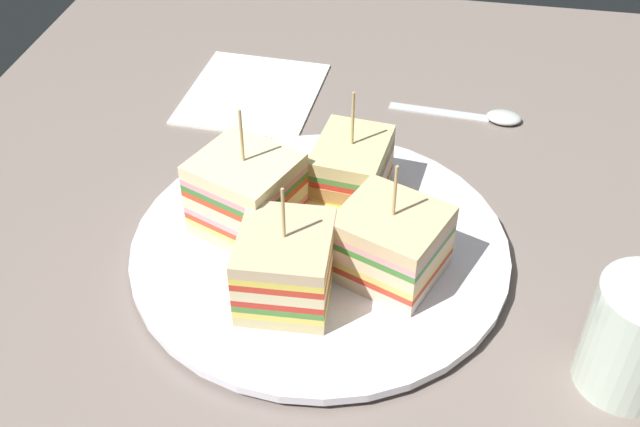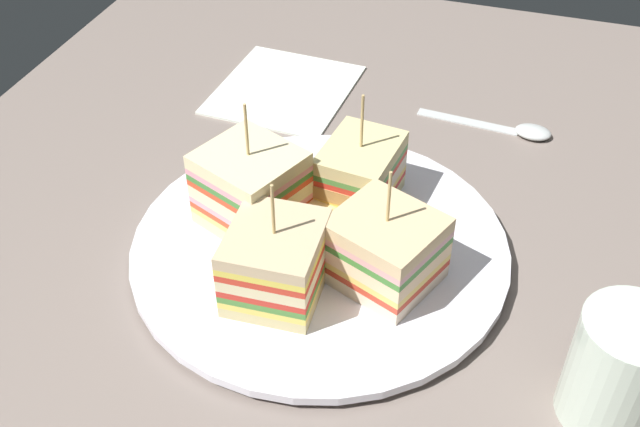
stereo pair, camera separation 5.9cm
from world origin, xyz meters
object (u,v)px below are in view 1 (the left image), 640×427
sandwich_wedge_3 (351,172)px  spoon (487,116)px  napkin (253,92)px  sandwich_wedge_1 (286,266)px  plate (320,247)px  chip_pile (333,220)px  sandwich_wedge_0 (247,194)px  drinking_glass (633,344)px  sandwich_wedge_2 (390,243)px

sandwich_wedge_3 → spoon: sandwich_wedge_3 is taller
sandwich_wedge_3 → napkin: size_ratio=0.70×
sandwich_wedge_1 → napkin: (28.65, 9.89, -3.96)cm
plate → chip_pile: size_ratio=3.92×
spoon → sandwich_wedge_1: bearing=-112.6°
sandwich_wedge_0 → spoon: size_ratio=0.84×
sandwich_wedge_0 → drinking_glass: (-9.28, -28.37, -1.05)cm
sandwich_wedge_2 → chip_pile: bearing=-15.0°
sandwich_wedge_1 → sandwich_wedge_2: same height
spoon → plate: bearing=-115.8°
sandwich_wedge_0 → sandwich_wedge_1: 8.25cm
sandwich_wedge_3 → spoon: bearing=152.0°
plate → drinking_glass: size_ratio=3.54×
sandwich_wedge_1 → drinking_glass: size_ratio=1.18×
sandwich_wedge_1 → sandwich_wedge_2: size_ratio=1.00×
napkin → drinking_glass: bearing=-132.7°
plate → drinking_glass: bearing=-110.6°
sandwich_wedge_1 → sandwich_wedge_2: 8.01cm
drinking_glass → napkin: bearing=47.3°
sandwich_wedge_0 → sandwich_wedge_2: size_ratio=1.12×
napkin → chip_pile: bearing=-150.3°
sandwich_wedge_1 → sandwich_wedge_0: bearing=31.2°
chip_pile → sandwich_wedge_3: bearing=-9.2°
sandwich_wedge_2 → sandwich_wedge_3: 9.11cm
plate → chip_pile: (1.51, -0.80, 1.75)cm
sandwich_wedge_0 → chip_pile: sandwich_wedge_0 is taller
plate → sandwich_wedge_1: bearing=166.5°
sandwich_wedge_3 → chip_pile: size_ratio=1.36×
sandwich_wedge_1 → napkin: 30.57cm
sandwich_wedge_1 → spoon: (28.24, -14.27, -3.80)cm
sandwich_wedge_0 → sandwich_wedge_2: sandwich_wedge_0 is taller
sandwich_wedge_3 → drinking_glass: size_ratio=1.23×
spoon → sandwich_wedge_0: bearing=-127.2°
sandwich_wedge_2 → napkin: bearing=-33.4°
sandwich_wedge_0 → chip_pile: 7.17cm
sandwich_wedge_2 → drinking_glass: (-6.17, -16.66, -0.58)cm
plate → sandwich_wedge_0: 7.20cm
sandwich_wedge_3 → spoon: size_ratio=0.78×
drinking_glass → plate: bearing=69.4°
sandwich_wedge_3 → napkin: bearing=-136.0°
plate → sandwich_wedge_3: size_ratio=2.89×
plate → spoon: plate is taller
spoon → drinking_glass: size_ratio=1.57×
sandwich_wedge_0 → sandwich_wedge_2: bearing=7.8°
sandwich_wedge_0 → chip_pile: size_ratio=1.46×
sandwich_wedge_1 → chip_pile: bearing=-19.4°
plate → napkin: bearing=26.5°
sandwich_wedge_1 → chip_pile: (7.44, -2.22, -1.64)cm
chip_pile → spoon: size_ratio=0.57×
plate → sandwich_wedge_0: bearing=81.5°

